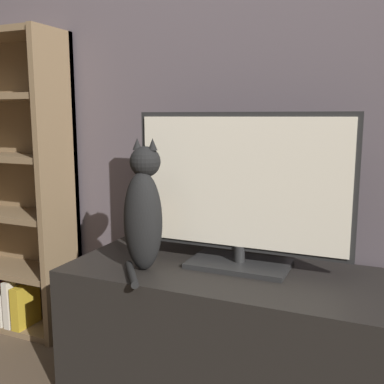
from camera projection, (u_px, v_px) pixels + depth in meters
The scene contains 5 objects.
wall_back at pixel (269, 71), 1.87m from camera, with size 4.80×0.05×2.60m.
tv_stand at pixel (242, 337), 1.75m from camera, with size 1.39×0.55×0.52m.
tv at pixel (241, 192), 1.74m from camera, with size 0.86×0.23×0.61m.
cat at pixel (144, 212), 1.72m from camera, with size 0.16×0.29×0.51m.
bookshelf at pixel (16, 200), 2.36m from camera, with size 0.64×0.28×1.52m.
Camera 1 is at (0.47, -0.67, 1.11)m, focal length 42.00 mm.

